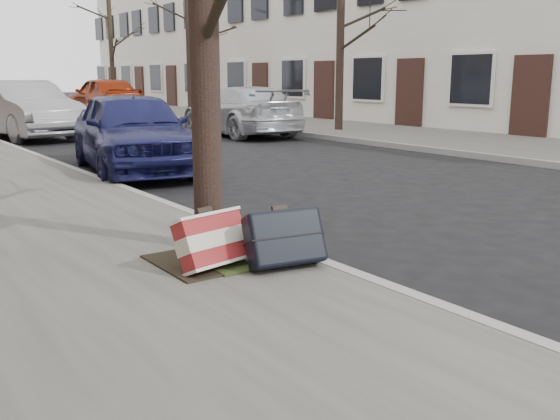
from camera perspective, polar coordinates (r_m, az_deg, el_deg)
ground at (r=5.60m, az=18.31°, el=-5.03°), size 120.00×120.00×0.00m
far_sidewalk at (r=21.87m, az=-1.68°, el=8.15°), size 4.00×70.00×0.12m
house_far at (r=26.00m, az=7.22°, el=16.51°), size 6.70×40.00×7.20m
dirt_patch at (r=5.13m, az=-6.44°, el=-4.53°), size 0.85×0.85×0.02m
suitcase_red at (r=4.86m, az=-6.21°, el=-2.82°), size 0.63×0.43×0.45m
suitcase_navy at (r=4.86m, az=0.41°, el=-2.54°), size 0.67×0.46×0.48m
car_near_front at (r=10.81m, az=-13.30°, el=7.03°), size 2.34×4.26×1.37m
car_near_mid at (r=17.62m, az=-22.45°, el=8.50°), size 2.14×4.67×1.48m
car_far_front at (r=17.17m, az=-3.64°, el=9.03°), size 2.20×4.67×1.32m
car_far_back at (r=26.02m, az=-15.82°, el=9.96°), size 1.89×4.65×1.58m
tree_far_a at (r=17.70m, az=5.55°, el=15.62°), size 0.22×0.22×5.11m
tree_far_b at (r=25.09m, az=-8.35°, el=14.57°), size 0.20×0.20×5.15m
tree_far_c at (r=32.52m, az=-15.16°, el=13.72°), size 0.22×0.22×5.16m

